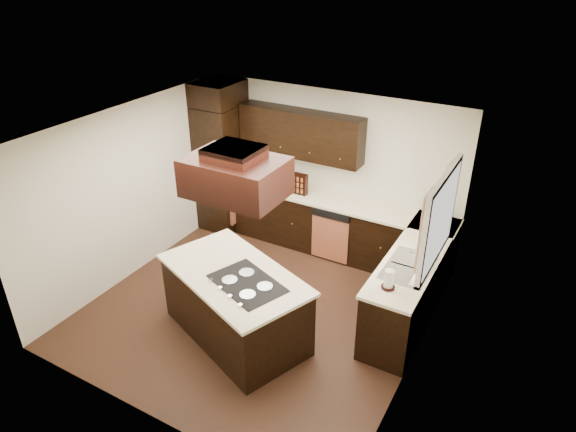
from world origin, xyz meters
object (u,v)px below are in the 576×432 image
object	(u,v)px
island	(236,305)
range_hood	(235,177)
oven_column	(223,168)
spice_rack	(295,183)

from	to	relation	value
island	range_hood	bearing A→B (deg)	51.73
oven_column	range_hood	size ratio (longest dim) A/B	2.02
spice_rack	oven_column	bearing A→B (deg)	-177.96
oven_column	spice_rack	bearing A→B (deg)	0.24
range_hood	spice_rack	size ratio (longest dim) A/B	2.64
island	oven_column	bearing A→B (deg)	149.75
island	range_hood	distance (m)	1.72
oven_column	island	size ratio (longest dim) A/B	1.16
oven_column	spice_rack	world-z (taller)	oven_column
range_hood	spice_rack	xyz separation A→B (m)	(-0.49, 2.26, -1.07)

